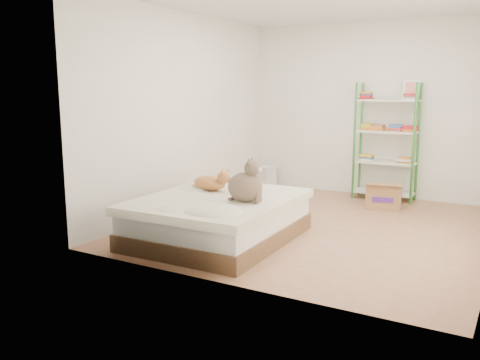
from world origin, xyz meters
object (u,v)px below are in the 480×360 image
Objects in this scene: bed at (218,218)px; orange_cat at (209,181)px; grey_cat at (245,181)px; shelf_unit at (387,140)px; cardboard_box at (384,196)px; white_bin at (266,176)px.

orange_cat reaches higher than bed.
grey_cat is (0.65, -0.33, 0.12)m from orange_cat.
cardboard_box is (0.14, -0.57, -0.71)m from shelf_unit.
cardboard_box is 2.15m from white_bin.
shelf_unit reaches higher than grey_cat.
shelf_unit is at bearing 93.95° from cardboard_box.
orange_cat is 1.01× the size of cardboard_box.
grey_cat is at bearing -118.69° from cardboard_box.
white_bin is at bearing 11.16° from grey_cat.
cardboard_box is (0.83, 2.42, -0.53)m from grey_cat.
bed is 4.24× the size of grey_cat.
grey_cat is 0.26× the size of shelf_unit.
shelf_unit is 2.07m from white_bin.
bed is at bearing 68.93° from grey_cat.
bed reaches higher than cardboard_box.
grey_cat is 3.07m from shelf_unit.
orange_cat reaches higher than white_bin.
grey_cat is 3.26m from white_bin.
bed is at bearing -33.68° from orange_cat.
shelf_unit is at bearing 0.91° from white_bin.
shelf_unit reaches higher than cardboard_box.
bed is 3.18m from shelf_unit.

